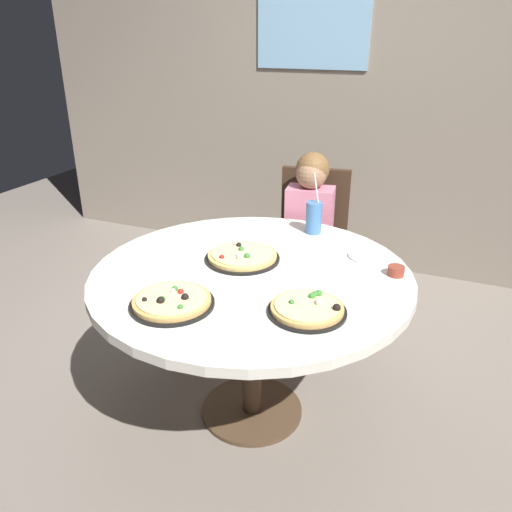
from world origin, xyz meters
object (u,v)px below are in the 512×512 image
Objects in this scene: sauce_bowl at (396,271)px; pizza_veggie at (242,256)px; pizza_cheese at (172,302)px; diner_child at (306,260)px; plate_small at (369,256)px; chair_wooden at (311,241)px; soda_cup at (314,217)px; pizza_pepperoni at (308,309)px; dining_table at (251,289)px.

pizza_veggie is at bearing -170.79° from sauce_bowl.
diner_child is at bearing 81.62° from pizza_cheese.
diner_child is 15.46× the size of sauce_bowl.
sauce_bowl is 0.20m from plate_small.
pizza_veggie is 1.85× the size of plate_small.
chair_wooden is 0.52m from soda_cup.
chair_wooden reaches higher than pizza_pepperoni.
dining_table is 0.61m from sauce_bowl.
sauce_bowl is (0.46, -0.33, -0.06)m from soda_cup.
soda_cup is 1.70× the size of plate_small.
diner_child is (0.03, -0.18, -0.05)m from chair_wooden.
chair_wooden is 0.88m from pizza_veggie.
chair_wooden reaches higher than dining_table.
sauce_bowl is (0.56, -0.55, 0.29)m from diner_child.
diner_child is at bearing 89.12° from dining_table.
soda_cup is at bearing -72.99° from chair_wooden.
plate_small is at bearing 25.46° from pizza_veggie.
soda_cup reaches higher than pizza_pepperoni.
soda_cup is 0.38m from plate_small.
dining_table is 0.94m from chair_wooden.
diner_child is at bearing 107.44° from pizza_pepperoni.
pizza_veggie is at bearing -113.97° from soda_cup.
plate_small is at bearing -53.48° from chair_wooden.
plate_small is (0.32, -0.19, -0.08)m from soda_cup.
diner_child is 0.65m from plate_small.
pizza_pepperoni is (0.41, -0.33, 0.00)m from pizza_veggie.
pizza_veggie reaches higher than dining_table.
diner_child reaches higher than plate_small.
diner_child reaches higher than pizza_veggie.
sauce_bowl is at bearing -44.65° from plate_small.
chair_wooden reaches higher than pizza_veggie.
diner_child reaches higher than sauce_bowl.
chair_wooden is 3.30× the size of pizza_pepperoni.
chair_wooden is 0.19m from diner_child.
dining_table is at bearing -141.80° from plate_small.
dining_table is 0.16m from pizza_veggie.
pizza_pepperoni is at bearing -119.41° from sauce_bowl.
diner_child is 3.43× the size of pizza_cheese.
pizza_veggie is (-0.10, -0.66, 0.28)m from diner_child.
pizza_cheese is at bearing -129.09° from plate_small.
plate_small is at bearing 135.35° from sauce_bowl.
pizza_cheese is at bearing -98.54° from pizza_veggie.
pizza_veggie is 1.05× the size of pizza_cheese.
pizza_veggie reaches higher than plate_small.
plate_small is (0.11, 0.57, -0.01)m from pizza_pepperoni.
soda_cup is at bearing 144.16° from sauce_bowl.
pizza_pepperoni is 4.11× the size of sauce_bowl.
dining_table is at bearing 67.82° from pizza_cheese.
soda_cup is (0.27, 0.91, 0.06)m from pizza_cheese.
chair_wooden is 1.34m from pizza_cheese.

